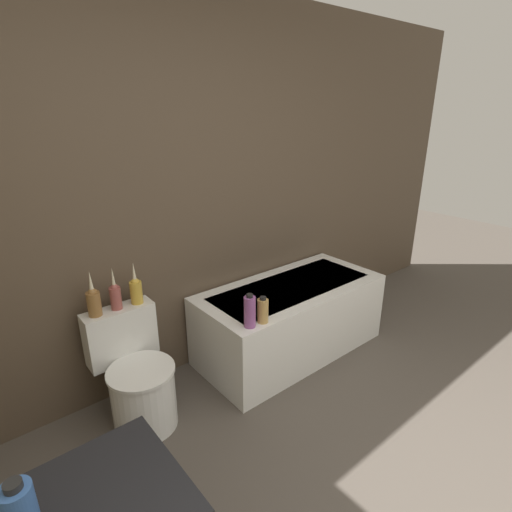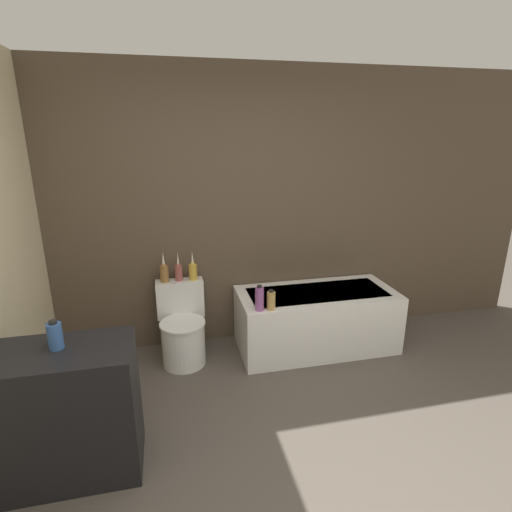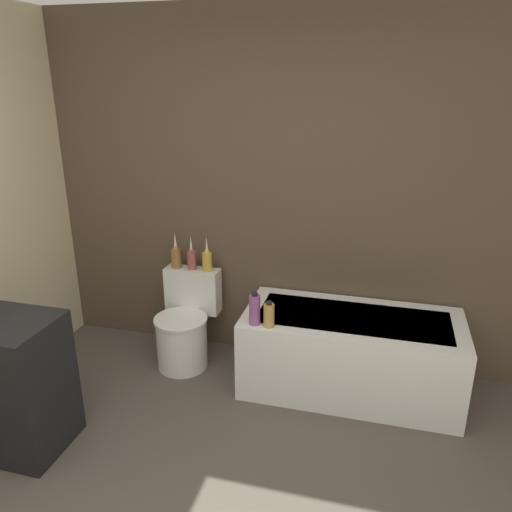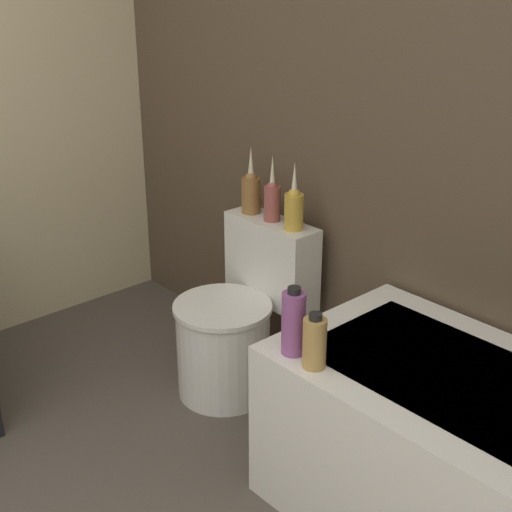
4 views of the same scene
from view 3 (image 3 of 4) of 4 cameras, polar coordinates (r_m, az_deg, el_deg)
name	(u,v)px [view 3 (image 3 of 4)]	position (r m, az deg, el deg)	size (l,w,h in m)	color
wall_back_tiled	(263,193)	(3.72, 0.80, 7.19)	(6.40, 0.06, 2.60)	brown
bathtub	(350,353)	(3.63, 10.74, -10.83)	(1.49, 0.69, 0.57)	white
toilet	(185,327)	(3.92, -8.12, -8.06)	(0.43, 0.54, 0.70)	white
vase_gold	(176,256)	(3.93, -9.13, 0.01)	(0.08, 0.08, 0.28)	olive
vase_silver	(192,258)	(3.88, -7.38, -0.22)	(0.07, 0.07, 0.27)	#994C47
vase_bronze	(207,260)	(3.83, -5.61, -0.40)	(0.08, 0.08, 0.27)	gold
shampoo_bottle_tall	(255,309)	(3.30, -0.15, -6.13)	(0.07, 0.07, 0.22)	#8C4C8C
shampoo_bottle_short	(269,315)	(3.28, 1.49, -6.75)	(0.07, 0.07, 0.18)	tan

